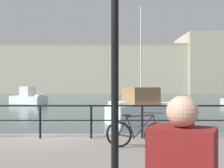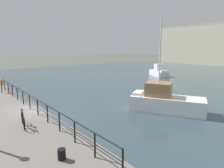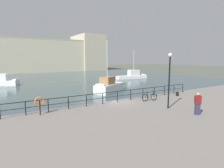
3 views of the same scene
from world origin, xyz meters
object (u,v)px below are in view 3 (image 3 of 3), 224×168
Objects in this scene: quay_lamp_post at (169,74)px; moored_blue_motorboat at (132,75)px; moored_green_narrowboat at (4,82)px; standing_person at (198,104)px; mooring_bollard at (177,94)px; moored_white_yacht at (109,86)px; parked_bicycle at (149,97)px; harbor_building at (39,56)px; life_ring_stand at (40,102)px.

moored_blue_motorboat is at bearing 57.02° from quay_lamp_post.
standing_person is at bearing -42.66° from moored_green_narrowboat.
moored_green_narrowboat is at bearing 120.76° from mooring_bollard.
moored_white_yacht is at bearing -131.87° from moored_blue_motorboat.
standing_person is (-0.22, -5.39, 0.47)m from parked_bicycle.
moored_blue_motorboat is 1.09× the size of moored_white_yacht.
parked_bicycle is 0.38× the size of quay_lamp_post.
moored_white_yacht reaches higher than standing_person.
moored_blue_motorboat is at bearing -69.48° from harbor_building.
harbor_building is at bearing 79.17° from life_ring_stand.
moored_blue_motorboat is 5.03× the size of standing_person.
moored_white_yacht is 1.46× the size of moored_green_narrowboat.
moored_green_narrowboat is (-28.85, 2.96, -0.02)m from moored_blue_motorboat.
quay_lamp_post is at bearing -148.37° from mooring_bollard.
moored_white_yacht is at bearing 104.63° from mooring_bollard.
standing_person is at bearing 54.70° from moored_white_yacht.
moored_blue_motorboat is 32.85m from quay_lamp_post.
moored_blue_motorboat is (15.18, -40.56, -5.48)m from harbor_building.
moored_green_narrowboat is 3.81× the size of life_ring_stand.
harbor_building is 13.35× the size of quay_lamp_post.
moored_blue_motorboat reaches higher than mooring_bollard.
parked_bicycle is at bearing -177.47° from mooring_bollard.
harbor_building reaches higher than parked_bicycle.
moored_white_yacht reaches higher than mooring_bollard.
life_ring_stand is at bearing -174.81° from parked_bicycle.
parked_bicycle is 4.00m from quay_lamp_post.
quay_lamp_post reaches higher than moored_green_narrowboat.
mooring_bollard is at bearing -2.71° from life_ring_stand.
quay_lamp_post is at bearing -21.86° from life_ring_stand.
quay_lamp_post reaches higher than parked_bicycle.
harbor_building is at bearing -118.60° from moored_white_yacht.
quay_lamp_post reaches higher than standing_person.
harbor_building reaches higher than moored_green_narrowboat.
quay_lamp_post is (-2.40, -13.70, 3.01)m from moored_white_yacht.
harbor_building reaches higher than life_ring_stand.
mooring_bollard is 14.83m from life_ring_stand.
moored_blue_motorboat is 4.85× the size of parked_bicycle.
moored_green_narrowboat is 1.14× the size of quay_lamp_post.
harbor_building is 7.33× the size of moored_blue_motorboat.
parked_bicycle is 3.98× the size of mooring_bollard.
moored_white_yacht reaches higher than moored_blue_motorboat.
standing_person reaches higher than life_ring_stand.
quay_lamp_post is at bearing -41.98° from moored_green_narrowboat.
parked_bicycle is 1.25× the size of life_ring_stand.
moored_white_yacht is 17.68× the size of mooring_bollard.
moored_green_narrowboat is 12.08× the size of mooring_bollard.
mooring_bollard is 7.34m from standing_person.
harbor_building is 68.09m from quay_lamp_post.
parked_bicycle is at bearing -154.89° from standing_person.
moored_blue_motorboat is 20.63m from moored_white_yacht.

